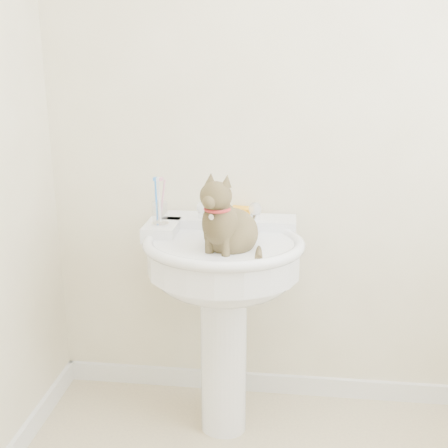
% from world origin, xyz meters
% --- Properties ---
extents(wall_back, '(2.20, 0.00, 2.50)m').
position_xyz_m(wall_back, '(0.00, 1.10, 1.25)').
color(wall_back, '#EFE5C3').
rests_on(wall_back, ground).
extents(baseboard_back, '(2.20, 0.02, 0.09)m').
position_xyz_m(baseboard_back, '(0.00, 1.09, 0.04)').
color(baseboard_back, white).
rests_on(baseboard_back, floor).
extents(pedestal_sink, '(0.63, 0.62, 0.86)m').
position_xyz_m(pedestal_sink, '(-0.32, 0.81, 0.68)').
color(pedestal_sink, white).
rests_on(pedestal_sink, floor).
extents(faucet, '(0.28, 0.12, 0.14)m').
position_xyz_m(faucet, '(-0.32, 0.96, 0.91)').
color(faucet, silver).
rests_on(faucet, pedestal_sink).
extents(soap_bar, '(0.10, 0.07, 0.03)m').
position_xyz_m(soap_bar, '(-0.27, 1.05, 0.88)').
color(soap_bar, '#F6A319').
rests_on(soap_bar, pedestal_sink).
extents(toothbrush_cup, '(0.07, 0.07, 0.18)m').
position_xyz_m(toothbrush_cup, '(-0.57, 0.86, 0.91)').
color(toothbrush_cup, silver).
rests_on(toothbrush_cup, pedestal_sink).
extents(cat, '(0.22, 0.28, 0.41)m').
position_xyz_m(cat, '(-0.29, 0.73, 0.91)').
color(cat, brown).
rests_on(cat, pedestal_sink).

